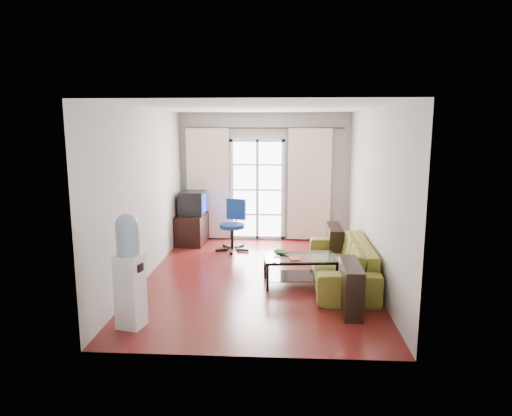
{
  "coord_description": "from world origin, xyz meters",
  "views": [
    {
      "loc": [
        0.38,
        -7.1,
        2.44
      ],
      "look_at": [
        -0.05,
        0.35,
        1.08
      ],
      "focal_mm": 32.0,
      "sensor_mm": 36.0,
      "label": 1
    }
  ],
  "objects_px": {
    "crt_tv": "(191,203)",
    "task_chair": "(233,236)",
    "water_cooler": "(129,269)",
    "coffee_table": "(300,266)",
    "sofa": "(341,262)",
    "tv_stand": "(192,229)"
  },
  "relations": [
    {
      "from": "sofa",
      "to": "tv_stand",
      "type": "bearing_deg",
      "value": -127.57
    },
    {
      "from": "sofa",
      "to": "water_cooler",
      "type": "distance_m",
      "value": 3.32
    },
    {
      "from": "task_chair",
      "to": "sofa",
      "type": "bearing_deg",
      "value": -27.14
    },
    {
      "from": "crt_tv",
      "to": "sofa",
      "type": "bearing_deg",
      "value": -37.13
    },
    {
      "from": "task_chair",
      "to": "water_cooler",
      "type": "height_order",
      "value": "water_cooler"
    },
    {
      "from": "task_chair",
      "to": "tv_stand",
      "type": "bearing_deg",
      "value": 167.86
    },
    {
      "from": "coffee_table",
      "to": "tv_stand",
      "type": "distance_m",
      "value": 3.21
    },
    {
      "from": "coffee_table",
      "to": "task_chair",
      "type": "xyz_separation_m",
      "value": [
        -1.25,
        1.9,
        0.01
      ]
    },
    {
      "from": "coffee_table",
      "to": "task_chair",
      "type": "distance_m",
      "value": 2.28
    },
    {
      "from": "crt_tv",
      "to": "task_chair",
      "type": "distance_m",
      "value": 1.17
    },
    {
      "from": "task_chair",
      "to": "water_cooler",
      "type": "xyz_separation_m",
      "value": [
        -0.87,
        -3.54,
        0.45
      ]
    },
    {
      "from": "sofa",
      "to": "task_chair",
      "type": "height_order",
      "value": "task_chair"
    },
    {
      "from": "sofa",
      "to": "tv_stand",
      "type": "distance_m",
      "value": 3.58
    },
    {
      "from": "coffee_table",
      "to": "water_cooler",
      "type": "distance_m",
      "value": 2.71
    },
    {
      "from": "sofa",
      "to": "water_cooler",
      "type": "bearing_deg",
      "value": -56.28
    },
    {
      "from": "coffee_table",
      "to": "task_chair",
      "type": "relative_size",
      "value": 1.16
    },
    {
      "from": "tv_stand",
      "to": "water_cooler",
      "type": "distance_m",
      "value": 4.04
    },
    {
      "from": "sofa",
      "to": "task_chair",
      "type": "bearing_deg",
      "value": -131.82
    },
    {
      "from": "crt_tv",
      "to": "water_cooler",
      "type": "bearing_deg",
      "value": -88.05
    },
    {
      "from": "coffee_table",
      "to": "water_cooler",
      "type": "xyz_separation_m",
      "value": [
        -2.11,
        -1.63,
        0.45
      ]
    },
    {
      "from": "crt_tv",
      "to": "task_chair",
      "type": "bearing_deg",
      "value": -26.7
    },
    {
      "from": "tv_stand",
      "to": "sofa",
      "type": "bearing_deg",
      "value": -34.77
    }
  ]
}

